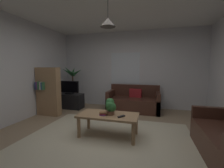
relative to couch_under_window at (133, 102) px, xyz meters
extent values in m
cube|color=#9E8466|center=(-0.23, -2.10, -0.28)|extent=(4.97, 5.15, 0.02)
cube|color=beige|center=(-0.23, -2.30, -0.27)|extent=(3.23, 2.83, 0.01)
cube|color=silver|center=(-0.23, 0.50, 1.06)|extent=(5.09, 0.06, 2.66)
cube|color=silver|center=(-2.75, -2.10, 1.06)|extent=(0.06, 5.15, 2.66)
cube|color=white|center=(-0.37, 0.47, 1.11)|extent=(1.01, 0.01, 1.08)
cube|color=#47281E|center=(0.00, -0.04, -0.06)|extent=(1.64, 0.82, 0.42)
cube|color=#47281E|center=(0.00, 0.31, 0.35)|extent=(1.64, 0.12, 0.40)
cube|color=#47281E|center=(-0.76, -0.04, 0.05)|extent=(0.12, 0.82, 0.64)
cube|color=#47281E|center=(0.76, -0.04, 0.05)|extent=(0.12, 0.82, 0.64)
cube|color=maroon|center=(0.05, 0.13, 0.29)|extent=(0.41, 0.16, 0.28)
cube|color=#47281E|center=(1.75, -1.58, 0.05)|extent=(0.82, 0.12, 0.64)
cube|color=#A87F56|center=(-0.27, -1.95, 0.16)|extent=(1.20, 0.58, 0.04)
cylinder|color=#A87F56|center=(-0.81, -2.18, -0.07)|extent=(0.07, 0.07, 0.41)
cylinder|color=#A87F56|center=(0.27, -2.18, -0.07)|extent=(0.07, 0.07, 0.41)
cylinder|color=#A87F56|center=(-0.81, -1.72, -0.07)|extent=(0.07, 0.07, 0.41)
cylinder|color=#A87F56|center=(0.27, -1.72, -0.07)|extent=(0.07, 0.07, 0.41)
cube|color=#72387F|center=(-0.35, -2.03, 0.19)|extent=(0.14, 0.14, 0.02)
cube|color=#B22D2D|center=(-0.35, -2.02, 0.21)|extent=(0.14, 0.13, 0.02)
cube|color=#99663F|center=(-0.35, -2.03, 0.23)|extent=(0.17, 0.13, 0.03)
cube|color=black|center=(0.02, -2.04, 0.19)|extent=(0.13, 0.16, 0.02)
cylinder|color=brown|center=(-0.23, -1.95, 0.22)|extent=(0.18, 0.18, 0.08)
sphere|color=#2D6B33|center=(-0.21, -1.95, 0.33)|extent=(0.20, 0.20, 0.20)
sphere|color=#2D6B33|center=(-0.24, -1.97, 0.37)|extent=(0.17, 0.17, 0.17)
sphere|color=#2D6B33|center=(-0.24, -1.92, 0.42)|extent=(0.17, 0.17, 0.17)
cube|color=black|center=(-2.17, -0.28, -0.02)|extent=(0.90, 0.44, 0.50)
cube|color=black|center=(-2.17, -0.30, 0.47)|extent=(0.71, 0.05, 0.40)
cube|color=black|center=(-2.17, -0.32, 0.47)|extent=(0.67, 0.00, 0.36)
cube|color=black|center=(-2.17, -0.30, 0.25)|extent=(0.24, 0.16, 0.04)
cylinder|color=beige|center=(-2.27, 0.13, -0.12)|extent=(0.32, 0.32, 0.30)
cylinder|color=brown|center=(-2.27, 0.13, 0.45)|extent=(0.05, 0.05, 0.85)
cone|color=#235B2D|center=(-2.10, 0.14, 0.96)|extent=(0.40, 0.14, 0.27)
cone|color=#235B2D|center=(-2.18, 0.26, 0.94)|extent=(0.25, 0.35, 0.28)
cone|color=#235B2D|center=(-2.33, 0.29, 1.00)|extent=(0.21, 0.40, 0.37)
cone|color=#235B2D|center=(-2.43, 0.20, 0.93)|extent=(0.37, 0.26, 0.23)
cone|color=#235B2D|center=(-2.43, 0.03, 0.98)|extent=(0.38, 0.31, 0.33)
cone|color=#235B2D|center=(-2.31, -0.08, 1.01)|extent=(0.16, 0.47, 0.37)
cone|color=#235B2D|center=(-2.18, -0.05, 0.93)|extent=(0.24, 0.42, 0.28)
cube|color=#A87F56|center=(-2.35, -1.12, 0.43)|extent=(0.70, 0.22, 1.40)
cube|color=#2D4C8C|center=(-2.63, -1.24, 0.60)|extent=(0.03, 0.16, 0.21)
cube|color=#72387F|center=(-2.59, -1.24, 0.61)|extent=(0.05, 0.16, 0.22)
cube|color=#387247|center=(-2.54, -1.24, 0.61)|extent=(0.03, 0.16, 0.24)
cube|color=#387247|center=(-2.51, -1.24, 0.60)|extent=(0.03, 0.16, 0.20)
cube|color=beige|center=(-2.47, -1.24, 0.61)|extent=(0.04, 0.16, 0.23)
cube|color=#2D4C8C|center=(-2.42, -1.24, 0.60)|extent=(0.03, 0.16, 0.21)
cube|color=#387247|center=(-2.39, -1.24, 0.60)|extent=(0.04, 0.16, 0.22)
cylinder|color=black|center=(-0.27, -1.95, 2.22)|extent=(0.01, 0.01, 0.35)
cone|color=#4C4742|center=(-0.27, -1.95, 1.96)|extent=(0.29, 0.29, 0.16)
camera|label=1|loc=(0.56, -4.68, 1.09)|focal=23.39mm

